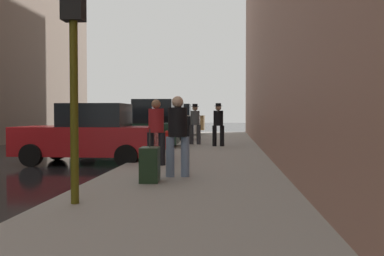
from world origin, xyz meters
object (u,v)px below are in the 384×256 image
object	(u,v)px
parked_bronze_suv	(175,120)
pedestrian_in_jeans	(178,132)
fire_hydrant	(167,140)
parked_black_suv	(151,122)
pedestrian_with_fedora	(218,122)
pedestrian_in_red_jacket	(156,128)
parked_white_van	(164,121)
rolling_suitcase	(150,164)
parked_dark_green_sedan	(128,129)
pedestrian_with_beanie	(195,122)
traffic_light	(74,27)
parked_red_hatchback	(90,135)

from	to	relation	value
parked_bronze_suv	pedestrian_in_jeans	size ratio (longest dim) A/B	2.70
fire_hydrant	pedestrian_in_jeans	size ratio (longest dim) A/B	0.41
parked_black_suv	pedestrian_with_fedora	bearing A→B (deg)	-51.39
pedestrian_in_red_jacket	parked_black_suv	bearing A→B (deg)	101.21
parked_white_van	pedestrian_in_red_jacket	bearing A→B (deg)	-82.04
pedestrian_in_red_jacket	pedestrian_in_jeans	bearing A→B (deg)	-68.21
parked_bronze_suv	rolling_suitcase	size ratio (longest dim) A/B	4.43
parked_black_suv	parked_dark_green_sedan	bearing A→B (deg)	-90.00
parked_dark_green_sedan	parked_white_van	distance (m)	9.79
parked_dark_green_sedan	pedestrian_with_beanie	bearing A→B (deg)	29.28
fire_hydrant	parked_dark_green_sedan	bearing A→B (deg)	143.90
traffic_light	pedestrian_with_fedora	xyz separation A→B (m)	(1.84, 11.54, -1.62)
pedestrian_with_fedora	pedestrian_with_beanie	xyz separation A→B (m)	(-1.05, 1.05, 0.00)
parked_black_suv	parked_bronze_suv	distance (m)	10.24
parked_bronze_suv	pedestrian_with_beanie	distance (m)	14.07
parked_dark_green_sedan	rolling_suitcase	size ratio (longest dim) A/B	4.10
parked_black_suv	parked_white_van	size ratio (longest dim) A/B	1.01
parked_white_van	pedestrian_with_fedora	xyz separation A→B (m)	(3.69, -9.36, 0.10)
pedestrian_in_jeans	rolling_suitcase	size ratio (longest dim) A/B	1.64
parked_bronze_suv	traffic_light	distance (m)	26.53
fire_hydrant	pedestrian_in_jeans	distance (m)	7.10
pedestrian_with_fedora	pedestrian_in_red_jacket	size ratio (longest dim) A/B	1.04
parked_red_hatchback	parked_bronze_suv	xyz separation A→B (m)	(-0.00, 20.10, 0.18)
pedestrian_with_fedora	rolling_suitcase	bearing A→B (deg)	-96.69
parked_red_hatchback	parked_dark_green_sedan	distance (m)	4.80
parked_red_hatchback	pedestrian_in_jeans	distance (m)	4.64
parked_black_suv	rolling_suitcase	xyz separation A→B (m)	(2.59, -14.06, -0.54)
fire_hydrant	pedestrian_with_beanie	world-z (taller)	pedestrian_with_beanie
parked_black_suv	fire_hydrant	world-z (taller)	parked_black_suv
pedestrian_with_beanie	parked_white_van	bearing A→B (deg)	107.66
parked_white_van	pedestrian_in_jeans	bearing A→B (deg)	-80.42
pedestrian_with_beanie	parked_red_hatchback	bearing A→B (deg)	-112.83
pedestrian_with_fedora	parked_bronze_suv	bearing A→B (deg)	103.96
parked_red_hatchback	traffic_light	bearing A→B (deg)	-73.63
parked_white_van	pedestrian_in_jeans	xyz separation A→B (m)	(3.05, -18.07, 0.07)
parked_black_suv	parked_bronze_suv	xyz separation A→B (m)	(0.00, 10.24, 0.00)
pedestrian_with_beanie	pedestrian_in_red_jacket	world-z (taller)	pedestrian_with_beanie
parked_dark_green_sedan	pedestrian_with_fedora	distance (m)	3.73
parked_black_suv	rolling_suitcase	size ratio (longest dim) A/B	4.47
parked_red_hatchback	parked_bronze_suv	bearing A→B (deg)	90.00
parked_white_van	parked_bronze_suv	distance (m)	5.51
pedestrian_in_red_jacket	parked_white_van	bearing A→B (deg)	97.96
parked_white_van	fire_hydrant	world-z (taller)	parked_white_van
parked_white_van	rolling_suitcase	world-z (taller)	parked_white_van
parked_white_van	rolling_suitcase	distance (m)	18.98
traffic_light	pedestrian_in_jeans	distance (m)	3.49
pedestrian_in_red_jacket	rolling_suitcase	size ratio (longest dim) A/B	1.64
fire_hydrant	traffic_light	size ratio (longest dim) A/B	0.20
parked_red_hatchback	parked_dark_green_sedan	bearing A→B (deg)	90.00
parked_white_van	pedestrian_in_red_jacket	size ratio (longest dim) A/B	2.70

